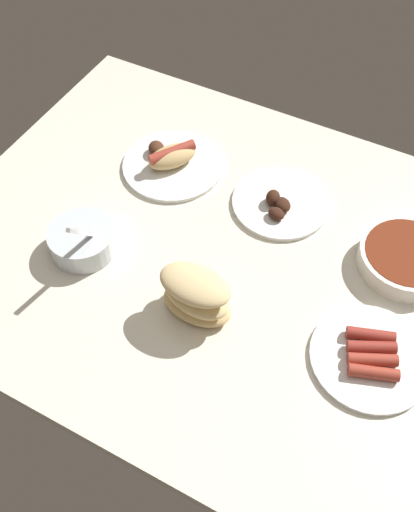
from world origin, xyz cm
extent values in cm
cube|color=silver|center=(0.00, 0.00, -1.50)|extent=(120.00, 90.00, 3.00)
cylinder|color=white|center=(3.22, 16.90, 0.50)|extent=(20.88, 20.88, 1.00)
ellipsoid|color=#381E14|center=(4.10, 12.33, 2.06)|extent=(4.31, 3.80, 2.12)
ellipsoid|color=#381E14|center=(4.25, 15.14, 2.15)|extent=(5.24, 5.21, 2.30)
ellipsoid|color=#381E14|center=(1.77, 15.75, 2.51)|extent=(3.85, 4.38, 3.03)
cylinder|color=white|center=(-22.99, 16.07, 0.50)|extent=(22.76, 22.76, 1.00)
ellipsoid|color=tan|center=(-22.99, 16.07, 3.20)|extent=(11.29, 12.81, 4.40)
cylinder|color=#9E3828|center=(-22.99, 16.07, 4.41)|extent=(7.97, 10.35, 2.40)
ellipsoid|color=#472819|center=(-27.94, 17.36, 2.40)|extent=(5.62, 5.68, 2.80)
cylinder|color=white|center=(32.01, -9.61, 0.50)|extent=(21.48, 21.48, 1.00)
cylinder|color=#9E3828|center=(33.39, -13.02, 2.11)|extent=(8.82, 4.96, 2.23)
cylinder|color=#9E3828|center=(32.47, -10.75, 2.11)|extent=(8.71, 5.65, 2.23)
cylinder|color=maroon|center=(31.54, -8.48, 2.11)|extent=(8.68, 5.76, 2.23)
cylinder|color=maroon|center=(30.62, -6.21, 2.11)|extent=(8.83, 4.91, 2.23)
cylinder|color=silver|center=(-27.17, -12.77, 2.62)|extent=(13.31, 13.31, 5.24)
cylinder|color=beige|center=(-27.17, -12.77, 3.67)|extent=(11.71, 11.71, 2.36)
cube|color=#B7B7BC|center=(-24.17, -14.44, 8.47)|extent=(2.82, 10.16, 13.30)
cylinder|color=white|center=(31.27, 13.46, 2.08)|extent=(18.58, 18.58, 4.16)
cylinder|color=maroon|center=(31.27, 13.46, 3.76)|extent=(16.72, 16.72, 1.00)
ellipsoid|color=#DBB77A|center=(0.24, -14.82, 1.80)|extent=(13.63, 8.55, 3.60)
ellipsoid|color=#E5C689|center=(-0.42, -15.04, 5.40)|extent=(14.92, 10.88, 3.60)
ellipsoid|color=#E5C689|center=(-0.34, -15.36, 9.00)|extent=(13.56, 8.43, 3.60)
camera|label=1|loc=(28.83, -65.47, 93.97)|focal=41.08mm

